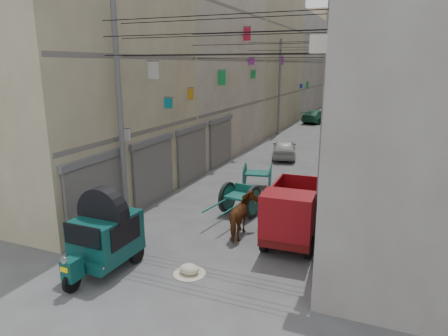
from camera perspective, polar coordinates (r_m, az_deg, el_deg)
The scene contains 17 objects.
building_row_left at distance 42.10m, azimuth 4.27°, elevation 15.23°, with size 8.00×62.00×14.00m.
building_row_right at distance 40.02m, azimuth 27.23°, elevation 13.77°, with size 8.00×62.00×14.00m.
end_cap_building at distance 72.00m, azimuth 18.94°, elevation 14.23°, with size 22.00×10.00×13.00m, color tan.
shutters_left at distance 19.15m, azimuth -7.01°, elevation 1.12°, with size 0.18×14.40×2.88m.
signboards at distance 28.08m, azimuth 11.66°, elevation 9.18°, with size 8.22×40.52×5.67m.
ac_units at distance 13.66m, azimuth 16.37°, elevation 20.45°, with size 0.70×6.55×3.35m.
utility_poles at distance 23.50m, azimuth 9.50°, elevation 9.69°, with size 7.40×22.20×8.00m.
overhead_cables at distance 20.92m, azimuth 8.11°, elevation 16.77°, with size 7.40×22.52×1.12m.
auto_rickshaw at distance 12.29m, azimuth -16.69°, elevation -8.91°, with size 1.60×2.75×1.92m.
tonga_cart at distance 16.11m, azimuth 2.28°, elevation -4.45°, with size 1.48×2.93×1.27m.
mini_truck at distance 13.56m, azimuth 9.66°, elevation -6.91°, with size 1.80×3.73×2.06m.
second_cart at distance 19.85m, azimuth 4.79°, elevation -0.93°, with size 1.53×1.41×1.17m.
feed_sack at distance 11.97m, azimuth -4.97°, elevation -14.21°, with size 0.59×0.47×0.29m, color #BFB99E.
horse at distance 14.08m, azimuth 2.74°, elevation -6.94°, with size 0.80×1.76×1.49m, color #5C2315.
distant_car_white at distance 26.35m, azimuth 8.61°, elevation 2.83°, with size 1.49×3.71×1.27m, color #B8B8B8.
distant_car_grey at distance 33.92m, azimuth 16.12°, elevation 5.02°, with size 1.35×3.86×1.27m, color #575C5A.
distant_car_green at distance 43.37m, azimuth 13.20°, elevation 7.19°, with size 1.84×4.54×1.32m, color #1D553E.
Camera 1 is at (5.35, -5.80, 5.88)m, focal length 32.00 mm.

